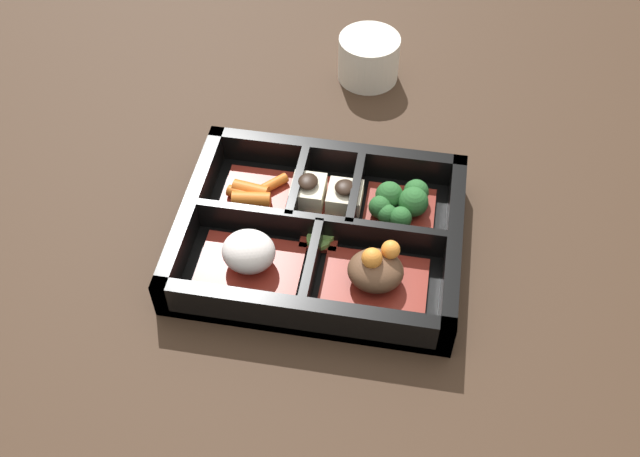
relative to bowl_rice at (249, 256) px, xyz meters
The scene contains 10 objects.
ground_plane 0.08m from the bowl_rice, 142.21° to the right, with size 3.00×3.00×0.00m, color #382619.
bento_base 0.08m from the bowl_rice, 142.21° to the right, with size 0.26×0.21×0.01m.
bento_rim 0.07m from the bowl_rice, 141.08° to the right, with size 0.26×0.21×0.04m.
bowl_stew 0.12m from the bowl_rice, behind, with size 0.10×0.07×0.05m.
bowl_rice is the anchor object (origin of this frame).
bowl_greens 0.16m from the bowl_rice, 145.69° to the right, with size 0.07×0.07×0.03m.
bowl_tofu 0.11m from the bowl_rice, 122.33° to the right, with size 0.07×0.07×0.03m.
bowl_carrots 0.09m from the bowl_rice, 79.78° to the right, with size 0.07×0.07×0.02m.
bowl_pickles 0.07m from the bowl_rice, 144.48° to the right, with size 0.04×0.03×0.01m.
tea_cup 0.32m from the bowl_rice, 102.84° to the right, with size 0.07×0.07×0.05m.
Camera 1 is at (-0.08, 0.45, 0.56)m, focal length 42.00 mm.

